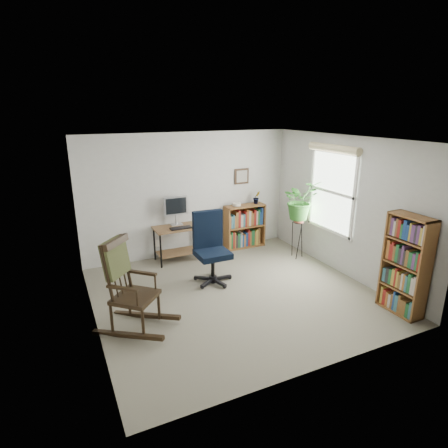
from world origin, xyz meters
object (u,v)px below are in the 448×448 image
rocking_chair (134,285)px  tall_bookshelf (406,265)px  office_chair (213,248)px  low_bookshelf (245,226)px  desk (179,244)px

rocking_chair → tall_bookshelf: bearing=-65.9°
office_chair → rocking_chair: bearing=-146.9°
low_bookshelf → tall_bookshelf: (0.77, -3.30, 0.27)m
office_chair → low_bookshelf: size_ratio=1.34×
desk → rocking_chair: 2.39m
desk → low_bookshelf: low_bookshelf is taller
desk → office_chair: 1.20m
rocking_chair → tall_bookshelf: (3.53, -1.19, 0.09)m
office_chair → low_bookshelf: bearing=48.3°
desk → tall_bookshelf: (2.25, -3.18, 0.38)m
office_chair → rocking_chair: 1.69m
low_bookshelf → tall_bookshelf: 3.40m
office_chair → rocking_chair: size_ratio=0.96×
desk → office_chair: size_ratio=0.77×
tall_bookshelf → office_chair: bearing=135.5°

